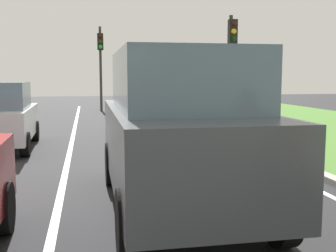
# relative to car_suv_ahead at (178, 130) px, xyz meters

# --- Properties ---
(ground_plane) EXTENTS (60.00, 60.00, 0.00)m
(ground_plane) POSITION_rel_car_suv_ahead_xyz_m (-1.03, 5.34, -1.17)
(ground_plane) COLOR #262628
(lane_line_center) EXTENTS (0.12, 32.00, 0.01)m
(lane_line_center) POSITION_rel_car_suv_ahead_xyz_m (-1.73, 5.34, -1.16)
(lane_line_center) COLOR silver
(lane_line_center) RESTS_ON ground
(lane_line_right_edge) EXTENTS (0.12, 32.00, 0.01)m
(lane_line_right_edge) POSITION_rel_car_suv_ahead_xyz_m (2.57, 5.34, -1.16)
(lane_line_right_edge) COLOR silver
(lane_line_right_edge) RESTS_ON ground
(curb_right) EXTENTS (0.24, 48.00, 0.12)m
(curb_right) POSITION_rel_car_suv_ahead_xyz_m (3.07, 5.34, -1.11)
(curb_right) COLOR #9E9B93
(curb_right) RESTS_ON ground
(car_suv_ahead) EXTENTS (2.00, 4.52, 2.28)m
(car_suv_ahead) POSITION_rel_car_suv_ahead_xyz_m (0.00, 0.00, 0.00)
(car_suv_ahead) COLOR #474C51
(car_suv_ahead) RESTS_ON ground
(traffic_light_near_right) EXTENTS (0.32, 0.50, 4.23)m
(traffic_light_near_right) POSITION_rel_car_suv_ahead_xyz_m (4.18, 9.41, 1.73)
(traffic_light_near_right) COLOR #2D2D2D
(traffic_light_near_right) RESTS_ON ground
(traffic_light_far_median) EXTENTS (0.32, 0.50, 4.62)m
(traffic_light_far_median) POSITION_rel_car_suv_ahead_xyz_m (-0.46, 17.42, 1.90)
(traffic_light_far_median) COLOR #2D2D2D
(traffic_light_far_median) RESTS_ON ground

